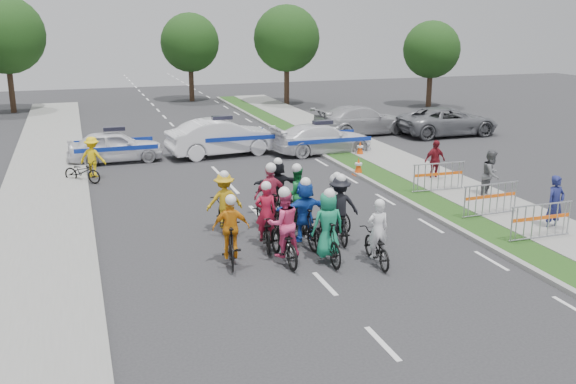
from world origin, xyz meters
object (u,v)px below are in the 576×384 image
object	(u,v)px
rider_7	(335,206)
tree_1	(287,39)
rider_11	(277,191)
cone_1	(360,149)
tree_3	(5,35)
rider_1	(327,234)
barrier_1	(490,201)
rider_6	(266,225)
police_car_2	(322,139)
rider_0	(377,242)
rider_10	(224,209)
rider_5	(304,217)
spectator_0	(555,204)
rider_4	(339,214)
spectator_1	(491,175)
parked_bike	(82,172)
rider_9	(270,204)
spectator_2	(435,161)
civilian_sedan	(361,120)
barrier_0	(541,223)
civilian_suv	(448,121)
rider_3	(231,237)
rider_2	(283,234)
marshal_hiviz	(93,157)
police_car_0	(115,146)
barrier_2	(438,178)
rider_8	(296,203)
cone_0	(358,167)

from	to	relation	value
rider_7	tree_1	world-z (taller)	tree_1
rider_11	cone_1	xyz separation A→B (m)	(6.09, 7.05, -0.44)
rider_11	tree_3	world-z (taller)	tree_3
rider_1	barrier_1	world-z (taller)	rider_1
rider_6	police_car_2	bearing A→B (deg)	-107.89
rider_0	rider_10	distance (m)	4.74
rider_5	spectator_0	distance (m)	7.41
rider_4	spectator_1	size ratio (longest dim) A/B	1.17
rider_4	rider_7	world-z (taller)	rider_4
parked_bike	spectator_1	bearing A→B (deg)	-78.19
rider_1	tree_1	bearing A→B (deg)	-105.93
rider_9	spectator_1	xyz separation A→B (m)	(8.14, 0.84, 0.06)
spectator_2	tree_1	size ratio (longest dim) A/B	0.23
civilian_sedan	barrier_0	world-z (taller)	civilian_sedan
rider_5	civilian_suv	size ratio (longest dim) A/B	0.37
rider_3	civilian_sedan	distance (m)	19.00
civilian_sedan	tree_3	xyz separation A→B (m)	(-18.00, 14.43, 4.13)
tree_3	rider_0	bearing A→B (deg)	-71.08
rider_2	rider_9	distance (m)	2.54
marshal_hiviz	tree_1	xyz separation A→B (m)	(13.74, 17.52, 3.74)
rider_0	civilian_sedan	world-z (taller)	rider_0
police_car_0	civilian_suv	world-z (taller)	civilian_suv
rider_9	cone_1	distance (m)	10.82
rider_0	spectator_1	bearing A→B (deg)	-140.59
marshal_hiviz	barrier_2	distance (m)	13.11
rider_0	civilian_sedan	bearing A→B (deg)	-107.65
parked_bike	barrier_1	bearing A→B (deg)	-87.38
rider_3	civilian_sedan	xyz separation A→B (m)	(10.78, 15.64, 0.04)
cone_1	tree_1	size ratio (longest dim) A/B	0.10
rider_1	tree_1	distance (m)	30.15
police_car_2	rider_0	bearing A→B (deg)	162.08
rider_2	marshal_hiviz	world-z (taller)	rider_2
rider_1	rider_3	world-z (taller)	rider_1
rider_8	rider_11	distance (m)	1.27
rider_11	rider_3	bearing A→B (deg)	55.27
rider_3	rider_7	distance (m)	3.98
rider_2	cone_0	xyz separation A→B (m)	(5.66, 7.82, -0.40)
rider_2	rider_6	distance (m)	1.24
barrier_1	parked_bike	xyz separation A→B (m)	(-11.87, 8.64, -0.14)
rider_8	police_car_0	size ratio (longest dim) A/B	0.49
parked_bike	barrier_2	bearing A→B (deg)	-76.69
rider_6	rider_8	size ratio (longest dim) A/B	0.98
spectator_0	barrier_2	bearing A→B (deg)	96.41
police_car_2	cone_1	distance (m)	1.83
rider_0	spectator_1	distance (m)	7.65
rider_4	spectator_0	bearing A→B (deg)	177.68
rider_9	police_car_0	size ratio (longest dim) A/B	0.51
police_car_0	barrier_2	size ratio (longest dim) A/B	1.99
rider_5	barrier_0	world-z (taller)	rider_5
police_car_2	spectator_0	bearing A→B (deg)	-171.38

